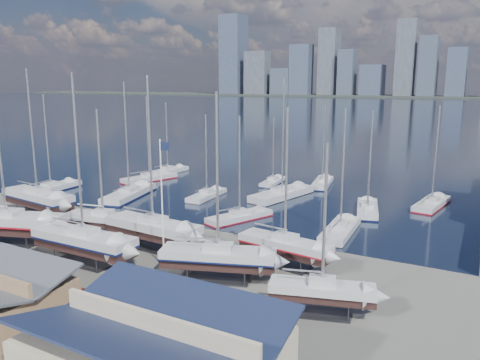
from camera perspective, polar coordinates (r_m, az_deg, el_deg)
The scene contains 29 objects.
ground at distance 48.99m, azimuth -13.01°, elevation -8.51°, with size 1400.00×1400.00×0.00m, color #605E59.
water at distance 345.79m, azimuth 23.83°, elevation 7.92°, with size 1400.00×600.00×0.40m, color #182237.
far_shore at distance 604.98m, azimuth 26.17°, elevation 9.04°, with size 1400.00×80.00×2.20m, color #2D332D.
skyline at distance 599.42m, azimuth 25.71°, elevation 12.71°, with size 639.14×43.80×107.69m.
shed_blue at distance 27.47m, azimuth -10.23°, elevation -19.74°, with size 13.65×9.45×4.71m.
sailboat_cradle_0 at distance 65.65m, azimuth -23.42°, elevation -2.02°, with size 11.83×4.50×18.46m.
sailboat_cradle_1 at distance 55.42m, azimuth -26.53°, elevation -4.65°, with size 12.63×7.15×19.41m.
sailboat_cradle_2 at distance 53.89m, azimuth -16.33°, elevation -4.61°, with size 8.79×3.91×14.03m.
sailboat_cradle_3 at distance 46.69m, azimuth -18.51°, elevation -7.04°, with size 10.98×3.13×17.59m.
sailboat_cradle_4 at distance 48.90m, azimuth -10.54°, elevation -5.78°, with size 10.93×3.66×17.45m.
sailboat_cradle_5 at distance 40.64m, azimuth -2.69°, elevation -9.36°, with size 10.29×5.94×16.05m.
sailboat_cradle_6 at distance 43.77m, azimuth 5.49°, elevation -7.94°, with size 9.24×3.65×14.64m.
sailboat_cradle_7 at distance 35.40m, azimuth 9.96°, elevation -13.12°, with size 7.92×4.23×12.72m.
sailboat_moored_0 at distance 79.23m, azimuth -22.04°, elevation -1.09°, with size 3.62×10.69×15.73m.
sailboat_moored_1 at distance 82.96m, azimuth -10.98°, elevation 0.10°, with size 5.54×10.54×15.17m.
sailboat_moored_2 at distance 89.14m, azimuth -8.77°, elevation 0.99°, with size 3.35×9.39×13.90m.
sailboat_moored_3 at distance 71.53m, azimuth -13.34°, elevation -1.85°, with size 6.10×12.30×17.71m.
sailboat_moored_4 at distance 69.52m, azimuth -4.07°, elevation -1.93°, with size 2.95×8.67×12.88m.
sailboat_moored_5 at distance 79.05m, azimuth 4.03°, elevation -0.28°, with size 2.92×7.99×11.68m.
sailboat_moored_6 at distance 58.20m, azimuth -0.06°, elevation -4.63°, with size 5.77×9.30×13.48m.
sailboat_moored_7 at distance 69.74m, azimuth 5.13°, elevation -1.91°, with size 5.92×12.49×18.19m.
sailboat_moored_8 at distance 78.75m, azimuth 10.01°, elevation -0.48°, with size 4.30×9.65×13.95m.
sailboat_moored_9 at distance 54.21m, azimuth 12.12°, elevation -6.12°, with size 3.36×9.88×14.69m.
sailboat_moored_10 at distance 63.95m, azimuth 15.26°, elevation -3.55°, with size 4.82×9.69×13.96m.
sailboat_moored_11 at distance 69.46m, azimuth 22.31°, elevation -2.82°, with size 4.10×9.94×14.42m.
car_b at distance 48.78m, azimuth -25.76°, elevation -8.48°, with size 1.73×4.95×1.63m, color gray.
car_c at distance 38.14m, azimuth -20.30°, elevation -13.94°, with size 2.10×4.56×1.27m, color gray.
car_d at distance 36.02m, azimuth -9.70°, elevation -14.76°, with size 2.00×4.93×1.43m, color gray.
flagpole at distance 42.25m, azimuth -9.42°, elevation -1.90°, with size 1.05×0.12×11.91m.
Camera 1 is at (31.11, -43.98, 16.66)m, focal length 35.00 mm.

